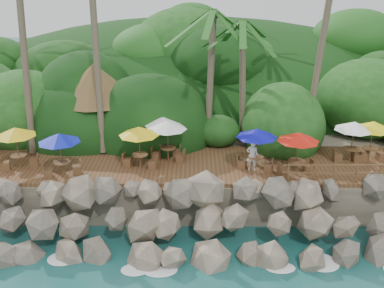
{
  "coord_description": "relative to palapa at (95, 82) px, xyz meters",
  "views": [
    {
      "loc": [
        0.14,
        -16.02,
        11.98
      ],
      "look_at": [
        0.0,
        6.0,
        3.4
      ],
      "focal_mm": 42.04,
      "sensor_mm": 36.0,
      "label": 1
    }
  ],
  "objects": [
    {
      "name": "ground",
      "position": [
        5.74,
        -9.86,
        -5.79
      ],
      "size": [
        140.0,
        140.0,
        0.0
      ],
      "primitive_type": "plane",
      "color": "#19514F",
      "rests_on": "ground"
    },
    {
      "name": "land_base",
      "position": [
        5.74,
        6.14,
        -4.74
      ],
      "size": [
        32.0,
        25.2,
        2.1
      ],
      "primitive_type": "cube",
      "color": "gray",
      "rests_on": "ground"
    },
    {
      "name": "jungle_hill",
      "position": [
        5.74,
        13.64,
        -5.79
      ],
      "size": [
        44.8,
        28.0,
        15.4
      ],
      "primitive_type": "ellipsoid",
      "color": "#143811",
      "rests_on": "ground"
    },
    {
      "name": "seawall",
      "position": [
        5.74,
        -7.86,
        -4.64
      ],
      "size": [
        29.0,
        4.0,
        2.3
      ],
      "primitive_type": null,
      "color": "gray",
      "rests_on": "ground"
    },
    {
      "name": "terrace",
      "position": [
        5.74,
        -3.86,
        -3.59
      ],
      "size": [
        26.0,
        5.0,
        0.2
      ],
      "primitive_type": "cube",
      "color": "brown",
      "rests_on": "land_base"
    },
    {
      "name": "jungle_foliage",
      "position": [
        5.74,
        5.14,
        -5.79
      ],
      "size": [
        44.0,
        16.0,
        12.0
      ],
      "primitive_type": null,
      "color": "#143811",
      "rests_on": "ground"
    },
    {
      "name": "foam_line",
      "position": [
        5.74,
        -9.56,
        -5.76
      ],
      "size": [
        25.2,
        0.8,
        0.06
      ],
      "color": "white",
      "rests_on": "ground"
    },
    {
      "name": "palapa",
      "position": [
        0.0,
        0.0,
        0.0
      ],
      "size": [
        4.99,
        4.99,
        4.6
      ],
      "color": "brown",
      "rests_on": "ground"
    },
    {
      "name": "dining_clusters",
      "position": [
        5.12,
        -4.08,
        -1.62
      ],
      "size": [
        23.43,
        4.7,
        2.26
      ],
      "color": "brown",
      "rests_on": "terrace"
    },
    {
      "name": "railing",
      "position": [
        13.7,
        -6.21,
        -2.88
      ],
      "size": [
        7.2,
        0.1,
        1.0
      ],
      "color": "brown",
      "rests_on": "terrace"
    },
    {
      "name": "waiter",
      "position": [
        8.83,
        -4.75,
        -2.67
      ],
      "size": [
        0.66,
        0.5,
        1.63
      ],
      "primitive_type": "imported",
      "rotation": [
        0.0,
        0.0,
        2.94
      ],
      "color": "white",
      "rests_on": "terrace"
    }
  ]
}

